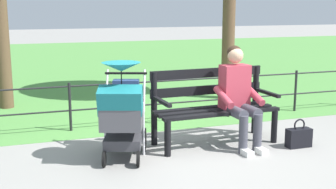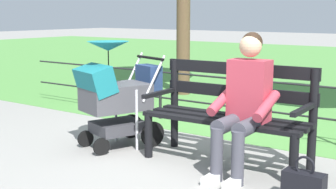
{
  "view_description": "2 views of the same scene",
  "coord_description": "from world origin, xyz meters",
  "views": [
    {
      "loc": [
        1.91,
        5.02,
        1.77
      ],
      "look_at": [
        0.24,
        0.12,
        0.73
      ],
      "focal_mm": 47.32,
      "sensor_mm": 36.0,
      "label": 1
    },
    {
      "loc": [
        -2.62,
        3.87,
        1.44
      ],
      "look_at": [
        0.16,
        0.07,
        0.63
      ],
      "focal_mm": 50.92,
      "sensor_mm": 36.0,
      "label": 2
    }
  ],
  "objects": [
    {
      "name": "ground_plane",
      "position": [
        0.0,
        0.0,
        0.0
      ],
      "size": [
        60.0,
        60.0,
        0.0
      ],
      "primitive_type": "plane",
      "color": "gray"
    },
    {
      "name": "park_bench",
      "position": [
        -0.45,
        -0.12,
        0.53
      ],
      "size": [
        1.62,
        0.66,
        0.96
      ],
      "color": "black",
      "rests_on": "ground"
    },
    {
      "name": "person_on_bench",
      "position": [
        -0.71,
        0.11,
        0.68
      ],
      "size": [
        0.55,
        0.74,
        1.28
      ],
      "color": "#42424C",
      "rests_on": "ground"
    },
    {
      "name": "stroller",
      "position": [
        0.81,
        0.15,
        0.59
      ],
      "size": [
        0.75,
        0.99,
        1.15
      ],
      "color": "black",
      "rests_on": "ground"
    },
    {
      "name": "handbag",
      "position": [
        -1.4,
        0.44,
        0.13
      ],
      "size": [
        0.32,
        0.14,
        0.37
      ],
      "color": "black",
      "rests_on": "ground"
    },
    {
      "name": "park_fence",
      "position": [
        -0.27,
        -1.25,
        0.42
      ],
      "size": [
        7.54,
        0.04,
        0.7
      ],
      "color": "black",
      "rests_on": "ground"
    }
  ]
}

